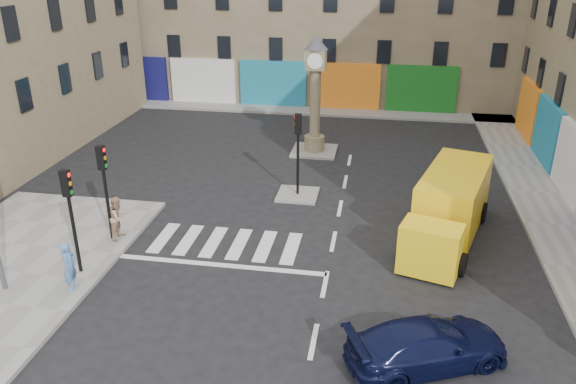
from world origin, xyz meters
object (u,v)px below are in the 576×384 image
(traffic_light_left_near, at_px, (70,205))
(traffic_light_island, at_px, (298,141))
(traffic_light_left_far, at_px, (104,178))
(clock_pillar, at_px, (315,88))
(pedestrian_blue, at_px, (70,266))
(navy_sedan, at_px, (427,344))
(pedestrian_tan, at_px, (119,217))
(yellow_van, at_px, (449,207))

(traffic_light_left_near, relative_size, traffic_light_island, 1.00)
(traffic_light_left_near, distance_m, traffic_light_left_far, 2.40)
(traffic_light_left_near, bearing_deg, traffic_light_island, 51.07)
(clock_pillar, height_order, pedestrian_blue, clock_pillar)
(navy_sedan, bearing_deg, pedestrian_tan, 40.30)
(traffic_light_left_far, relative_size, traffic_light_island, 1.00)
(traffic_light_left_near, xyz_separation_m, pedestrian_blue, (0.30, -1.03, -1.64))
(traffic_light_left_near, xyz_separation_m, pedestrian_tan, (0.30, 2.51, -1.63))
(traffic_light_left_far, distance_m, pedestrian_blue, 3.81)
(traffic_light_left_near, xyz_separation_m, navy_sedan, (11.39, -2.61, -1.98))
(traffic_light_left_near, height_order, pedestrian_blue, traffic_light_left_near)
(traffic_light_island, xyz_separation_m, navy_sedan, (5.09, -10.41, -1.95))
(yellow_van, bearing_deg, clock_pillar, 141.81)
(traffic_light_left_near, xyz_separation_m, traffic_light_left_far, (0.00, 2.40, 0.00))
(traffic_light_island, distance_m, pedestrian_tan, 8.16)
(pedestrian_blue, bearing_deg, clock_pillar, -26.35)
(traffic_light_left_far, distance_m, clock_pillar, 13.05)
(pedestrian_tan, bearing_deg, traffic_light_left_far, 116.24)
(pedestrian_tan, bearing_deg, clock_pillar, -21.35)
(traffic_light_left_far, distance_m, pedestrian_tan, 1.66)
(traffic_light_island, bearing_deg, navy_sedan, -63.96)
(pedestrian_blue, bearing_deg, traffic_light_left_far, 0.69)
(clock_pillar, height_order, yellow_van, clock_pillar)
(traffic_light_left_near, bearing_deg, pedestrian_tan, 83.18)
(traffic_light_left_near, bearing_deg, navy_sedan, -12.90)
(clock_pillar, distance_m, pedestrian_blue, 16.20)
(traffic_light_left_near, height_order, yellow_van, traffic_light_left_near)
(traffic_light_left_near, xyz_separation_m, yellow_van, (12.56, 4.96, -1.38))
(pedestrian_blue, bearing_deg, yellow_van, -68.29)
(traffic_light_island, relative_size, navy_sedan, 0.84)
(navy_sedan, distance_m, yellow_van, 7.68)
(pedestrian_blue, relative_size, pedestrian_tan, 0.99)
(traffic_light_left_near, relative_size, clock_pillar, 0.61)
(pedestrian_blue, bearing_deg, traffic_light_island, -38.52)
(traffic_light_left_near, height_order, pedestrian_tan, traffic_light_left_near)
(navy_sedan, bearing_deg, traffic_light_island, 1.11)
(yellow_van, bearing_deg, traffic_light_island, 172.09)
(traffic_light_left_near, relative_size, pedestrian_blue, 2.23)
(navy_sedan, bearing_deg, traffic_light_left_far, 41.32)
(clock_pillar, bearing_deg, navy_sedan, -72.77)
(traffic_light_island, distance_m, pedestrian_blue, 10.79)
(pedestrian_tan, bearing_deg, traffic_light_island, -41.94)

